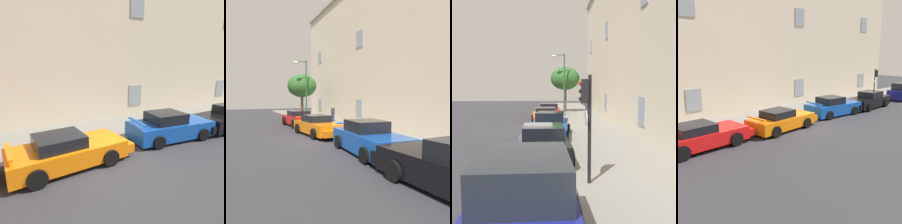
% 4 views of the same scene
% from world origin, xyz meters
% --- Properties ---
extents(ground_plane, '(80.00, 80.00, 0.00)m').
position_xyz_m(ground_plane, '(0.00, 0.00, 0.00)').
color(ground_plane, '#333338').
extents(sidewalk, '(60.00, 4.07, 0.14)m').
position_xyz_m(sidewalk, '(0.00, 3.93, 0.07)').
color(sidewalk, gray).
rests_on(sidewalk, ground).
extents(building_facade, '(37.37, 4.18, 13.40)m').
position_xyz_m(building_facade, '(0.00, 7.80, 6.72)').
color(building_facade, beige).
rests_on(building_facade, ground).
extents(sportscar_yellow_flank, '(4.98, 2.40, 1.32)m').
position_xyz_m(sportscar_yellow_flank, '(-1.44, 0.75, 0.59)').
color(sportscar_yellow_flank, orange).
rests_on(sportscar_yellow_flank, ground).
extents(sportscar_white_middle, '(4.96, 2.42, 1.46)m').
position_xyz_m(sportscar_white_middle, '(4.17, 1.10, 0.62)').
color(sportscar_white_middle, '#144CB2').
rests_on(sportscar_white_middle, ground).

